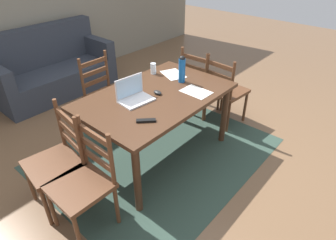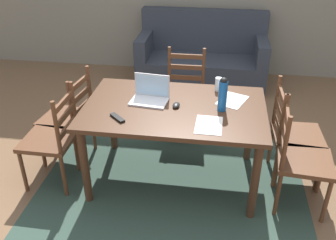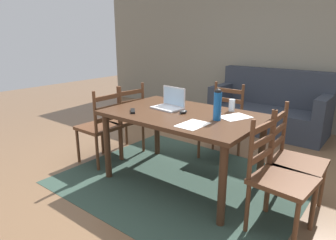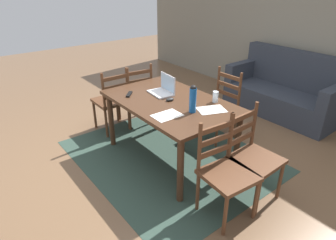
{
  "view_description": "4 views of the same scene",
  "coord_description": "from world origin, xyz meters",
  "px_view_note": "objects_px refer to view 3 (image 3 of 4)",
  "views": [
    {
      "loc": [
        -1.88,
        -1.8,
        2.13
      ],
      "look_at": [
        0.04,
        -0.13,
        0.49
      ],
      "focal_mm": 30.61,
      "sensor_mm": 36.0,
      "label": 1
    },
    {
      "loc": [
        0.36,
        -2.87,
        2.29
      ],
      "look_at": [
        -0.07,
        0.07,
        0.59
      ],
      "focal_mm": 40.34,
      "sensor_mm": 36.0,
      "label": 2
    },
    {
      "loc": [
        1.68,
        -2.38,
        1.55
      ],
      "look_at": [
        -0.15,
        -0.06,
        0.68
      ],
      "focal_mm": 31.36,
      "sensor_mm": 36.0,
      "label": 3
    },
    {
      "loc": [
        2.47,
        -1.96,
        2.08
      ],
      "look_at": [
        -0.01,
        -0.02,
        0.52
      ],
      "focal_mm": 31.34,
      "sensor_mm": 36.0,
      "label": 4
    }
  ],
  "objects_px": {
    "dining_table": "(182,121)",
    "tv_remote": "(133,111)",
    "chair_far_head": "(222,122)",
    "drinking_glass": "(232,105)",
    "chair_left_far": "(125,120)",
    "water_bottle": "(218,104)",
    "laptop": "(170,103)",
    "chair_right_far": "(293,161)",
    "chair_left_near": "(101,127)",
    "couch": "(269,110)",
    "computer_mouse": "(183,112)",
    "chair_right_near": "(279,178)"
  },
  "relations": [
    {
      "from": "chair_left_near",
      "to": "chair_left_far",
      "type": "height_order",
      "value": "same"
    },
    {
      "from": "laptop",
      "to": "tv_remote",
      "type": "height_order",
      "value": "laptop"
    },
    {
      "from": "water_bottle",
      "to": "chair_far_head",
      "type": "bearing_deg",
      "value": 114.53
    },
    {
      "from": "chair_left_near",
      "to": "computer_mouse",
      "type": "xyz_separation_m",
      "value": [
        1.09,
        0.19,
        0.33
      ]
    },
    {
      "from": "chair_left_near",
      "to": "couch",
      "type": "relative_size",
      "value": 0.53
    },
    {
      "from": "chair_right_far",
      "to": "computer_mouse",
      "type": "xyz_separation_m",
      "value": [
        -1.06,
        -0.21,
        0.33
      ]
    },
    {
      "from": "tv_remote",
      "to": "laptop",
      "type": "bearing_deg",
      "value": 15.48
    },
    {
      "from": "chair_left_near",
      "to": "chair_right_near",
      "type": "distance_m",
      "value": 2.15
    },
    {
      "from": "computer_mouse",
      "to": "couch",
      "type": "bearing_deg",
      "value": 93.85
    },
    {
      "from": "dining_table",
      "to": "chair_left_far",
      "type": "xyz_separation_m",
      "value": [
        -1.07,
        0.2,
        -0.22
      ]
    },
    {
      "from": "chair_right_far",
      "to": "drinking_glass",
      "type": "relative_size",
      "value": 7.49
    },
    {
      "from": "dining_table",
      "to": "chair_right_near",
      "type": "relative_size",
      "value": 1.65
    },
    {
      "from": "chair_far_head",
      "to": "chair_left_far",
      "type": "bearing_deg",
      "value": -147.71
    },
    {
      "from": "drinking_glass",
      "to": "laptop",
      "type": "bearing_deg",
      "value": -153.8
    },
    {
      "from": "laptop",
      "to": "drinking_glass",
      "type": "relative_size",
      "value": 2.7
    },
    {
      "from": "laptop",
      "to": "couch",
      "type": "bearing_deg",
      "value": 81.73
    },
    {
      "from": "chair_right_near",
      "to": "computer_mouse",
      "type": "bearing_deg",
      "value": 169.83
    },
    {
      "from": "dining_table",
      "to": "tv_remote",
      "type": "distance_m",
      "value": 0.53
    },
    {
      "from": "computer_mouse",
      "to": "laptop",
      "type": "bearing_deg",
      "value": 164.35
    },
    {
      "from": "chair_left_far",
      "to": "water_bottle",
      "type": "height_order",
      "value": "water_bottle"
    },
    {
      "from": "chair_left_near",
      "to": "chair_left_far",
      "type": "distance_m",
      "value": 0.4
    },
    {
      "from": "couch",
      "to": "tv_remote",
      "type": "height_order",
      "value": "couch"
    },
    {
      "from": "couch",
      "to": "drinking_glass",
      "type": "bearing_deg",
      "value": -82.33
    },
    {
      "from": "chair_left_far",
      "to": "computer_mouse",
      "type": "bearing_deg",
      "value": -10.59
    },
    {
      "from": "chair_right_near",
      "to": "tv_remote",
      "type": "distance_m",
      "value": 1.54
    },
    {
      "from": "chair_far_head",
      "to": "chair_right_far",
      "type": "xyz_separation_m",
      "value": [
        1.07,
        -0.67,
        0.0
      ]
    },
    {
      "from": "couch",
      "to": "laptop",
      "type": "relative_size",
      "value": 5.26
    },
    {
      "from": "chair_far_head",
      "to": "chair_left_near",
      "type": "distance_m",
      "value": 1.52
    },
    {
      "from": "chair_right_near",
      "to": "chair_right_far",
      "type": "xyz_separation_m",
      "value": [
        -0.0,
        0.4,
        0.0
      ]
    },
    {
      "from": "computer_mouse",
      "to": "chair_left_far",
      "type": "bearing_deg",
      "value": 175.29
    },
    {
      "from": "chair_left_far",
      "to": "laptop",
      "type": "bearing_deg",
      "value": -7.26
    },
    {
      "from": "chair_right_near",
      "to": "couch",
      "type": "xyz_separation_m",
      "value": [
        -0.98,
        2.53,
        -0.11
      ]
    },
    {
      "from": "water_bottle",
      "to": "tv_remote",
      "type": "relative_size",
      "value": 1.76
    },
    {
      "from": "chair_left_near",
      "to": "laptop",
      "type": "relative_size",
      "value": 2.78
    },
    {
      "from": "chair_right_near",
      "to": "water_bottle",
      "type": "distance_m",
      "value": 0.84
    },
    {
      "from": "chair_left_far",
      "to": "drinking_glass",
      "type": "xyz_separation_m",
      "value": [
        1.44,
        0.18,
        0.37
      ]
    },
    {
      "from": "couch",
      "to": "computer_mouse",
      "type": "distance_m",
      "value": 2.38
    },
    {
      "from": "couch",
      "to": "tv_remote",
      "type": "distance_m",
      "value": 2.71
    },
    {
      "from": "couch",
      "to": "tv_remote",
      "type": "xyz_separation_m",
      "value": [
        -0.53,
        -2.62,
        0.43
      ]
    },
    {
      "from": "chair_left_far",
      "to": "couch",
      "type": "xyz_separation_m",
      "value": [
        1.17,
        2.14,
        -0.11
      ]
    },
    {
      "from": "dining_table",
      "to": "tv_remote",
      "type": "xyz_separation_m",
      "value": [
        -0.43,
        -0.28,
        0.1
      ]
    },
    {
      "from": "computer_mouse",
      "to": "chair_right_far",
      "type": "bearing_deg",
      "value": 17.01
    },
    {
      "from": "chair_left_far",
      "to": "chair_right_far",
      "type": "bearing_deg",
      "value": 0.12
    },
    {
      "from": "couch",
      "to": "chair_left_far",
      "type": "bearing_deg",
      "value": -118.74
    },
    {
      "from": "chair_far_head",
      "to": "drinking_glass",
      "type": "distance_m",
      "value": 0.72
    },
    {
      "from": "chair_left_far",
      "to": "tv_remote",
      "type": "xyz_separation_m",
      "value": [
        0.64,
        -0.48,
        0.32
      ]
    },
    {
      "from": "chair_left_far",
      "to": "water_bottle",
      "type": "distance_m",
      "value": 1.56
    },
    {
      "from": "chair_far_head",
      "to": "chair_right_near",
      "type": "xyz_separation_m",
      "value": [
        1.07,
        -1.07,
        0.0
      ]
    },
    {
      "from": "tv_remote",
      "to": "chair_far_head",
      "type": "bearing_deg",
      "value": 23.76
    },
    {
      "from": "dining_table",
      "to": "tv_remote",
      "type": "bearing_deg",
      "value": -146.64
    }
  ]
}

